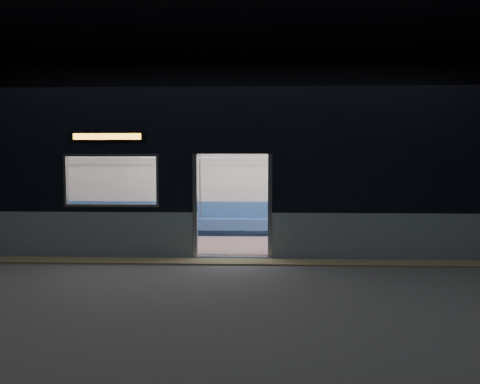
{
  "coord_description": "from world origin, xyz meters",
  "views": [
    {
      "loc": [
        0.56,
        -8.89,
        2.04
      ],
      "look_at": [
        0.1,
        2.3,
        1.21
      ],
      "focal_mm": 38.0,
      "sensor_mm": 36.0,
      "label": 1
    }
  ],
  "objects": [
    {
      "name": "transit_map",
      "position": [
        3.8,
        3.85,
        1.51
      ],
      "size": [
        1.1,
        0.03,
        0.72
      ],
      "primitive_type": "cube",
      "color": "white",
      "rests_on": "metro_car"
    },
    {
      "name": "tactile_strip",
      "position": [
        0.0,
        0.55,
        0.01
      ],
      "size": [
        22.8,
        0.5,
        0.03
      ],
      "primitive_type": "cube",
      "color": "#8C7F59",
      "rests_on": "station_floor"
    },
    {
      "name": "passenger",
      "position": [
        4.8,
        3.55,
        0.85
      ],
      "size": [
        0.44,
        0.76,
        1.48
      ],
      "rotation": [
        0.0,
        0.0,
        0.01
      ],
      "color": "black",
      "rests_on": "metro_car"
    },
    {
      "name": "station_floor",
      "position": [
        0.0,
        0.0,
        -0.01
      ],
      "size": [
        24.0,
        14.0,
        0.01
      ],
      "primitive_type": "cube",
      "color": "#47494C",
      "rests_on": "ground"
    },
    {
      "name": "station_envelope",
      "position": [
        0.0,
        0.0,
        3.66
      ],
      "size": [
        24.0,
        14.0,
        5.0
      ],
      "color": "black",
      "rests_on": "station_floor"
    },
    {
      "name": "metro_car",
      "position": [
        -0.0,
        2.54,
        1.85
      ],
      "size": [
        18.0,
        3.04,
        3.35
      ],
      "color": "#84969E",
      "rests_on": "station_floor"
    },
    {
      "name": "handbag",
      "position": [
        4.81,
        3.29,
        0.7
      ],
      "size": [
        0.36,
        0.34,
        0.15
      ],
      "primitive_type": "cube",
      "rotation": [
        0.0,
        0.0,
        0.39
      ],
      "color": "black",
      "rests_on": "passenger"
    }
  ]
}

